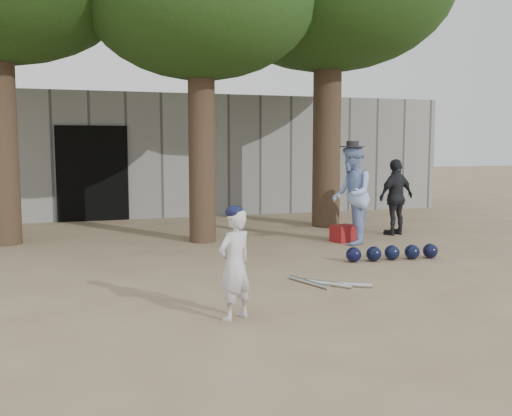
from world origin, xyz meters
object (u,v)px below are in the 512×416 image
object	(u,v)px
spectator_blue	(352,195)
red_bag	(344,233)
spectator_dark	(396,197)
boy_player	(235,265)

from	to	relation	value
spectator_blue	red_bag	xyz separation A→B (m)	(-0.02, 0.25, -0.73)
red_bag	spectator_blue	bearing A→B (deg)	-86.46
spectator_dark	red_bag	world-z (taller)	spectator_dark
spectator_blue	spectator_dark	xyz separation A→B (m)	(1.31, 0.67, -0.13)
boy_player	spectator_blue	size ratio (longest dim) A/B	0.64
boy_player	spectator_dark	xyz separation A→B (m)	(4.48, 4.34, 0.18)
spectator_dark	red_bag	xyz separation A→B (m)	(-1.33, -0.42, -0.59)
spectator_blue	spectator_dark	bearing A→B (deg)	138.06
spectator_blue	spectator_dark	world-z (taller)	spectator_blue
spectator_blue	red_bag	distance (m)	0.77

